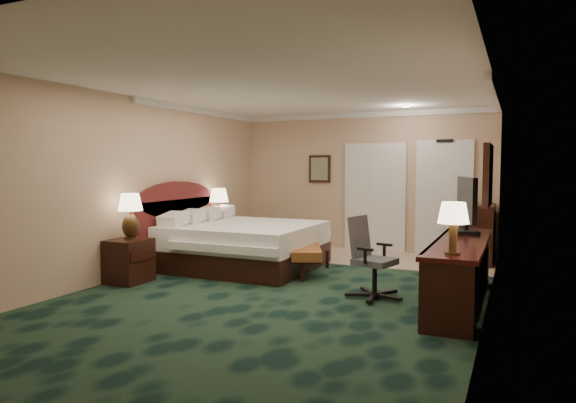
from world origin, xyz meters
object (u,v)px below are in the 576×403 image
at_px(lamp_far, 219,206).
at_px(minibar, 478,234).
at_px(bed_bench, 305,260).
at_px(tv, 466,205).
at_px(nightstand_near, 129,261).
at_px(nightstand_far, 222,239).
at_px(desk, 460,272).
at_px(desk_chair, 375,258).
at_px(bed, 245,245).
at_px(lamp_near, 131,216).

distance_m(lamp_far, minibar, 4.62).
relative_size(bed_bench, tv, 1.33).
bearing_deg(nightstand_near, nightstand_far, 90.38).
bearing_deg(desk, desk_chair, -171.64).
bearing_deg(bed, nightstand_far, 138.07).
bearing_deg(desk_chair, minibar, 86.39).
distance_m(nightstand_near, minibar, 5.72).
xyz_separation_m(lamp_near, tv, (4.41, 1.36, 0.20)).
relative_size(bed_bench, desk_chair, 1.24).
bearing_deg(bed, desk_chair, -23.63).
bearing_deg(nightstand_far, minibar, 13.87).
relative_size(desk, tv, 2.81).
bearing_deg(bed, minibar, 29.73).
height_order(nightstand_far, desk, desk).
xyz_separation_m(desk_chair, minibar, (1.00, 3.05, -0.01)).
xyz_separation_m(bed, nightstand_far, (-0.98, 0.88, -0.07)).
distance_m(bed, lamp_far, 1.41).
bearing_deg(lamp_near, nightstand_far, 90.53).
bearing_deg(bed, lamp_near, -120.80).
xyz_separation_m(tv, minibar, (0.00, 2.22, -0.64)).
bearing_deg(bed_bench, tv, -29.13).
bearing_deg(lamp_far, desk_chair, -28.81).
distance_m(lamp_near, lamp_far, 2.43).
relative_size(bed, nightstand_near, 3.65).
relative_size(lamp_far, desk_chair, 0.65).
relative_size(lamp_near, bed_bench, 0.51).
bearing_deg(minibar, desk, -89.92).
bearing_deg(bed_bench, lamp_far, 133.20).
distance_m(nightstand_far, minibar, 4.57).
distance_m(tv, desk_chair, 1.44).
distance_m(bed_bench, tv, 2.55).
bearing_deg(nightstand_near, tv, 17.59).
bearing_deg(desk_chair, lamp_near, -156.70).
bearing_deg(desk, minibar, 90.08).
relative_size(bed_bench, desk, 0.47).
relative_size(tv, minibar, 0.95).
relative_size(bed_bench, minibar, 1.27).
bearing_deg(desk_chair, nightstand_far, 164.89).
xyz_separation_m(nightstand_near, nightstand_far, (-0.02, 2.53, -0.02)).
xyz_separation_m(lamp_far, tv, (4.46, -1.07, 0.23)).
distance_m(bed, bed_bench, 1.11).
distance_m(lamp_near, desk, 4.50).
distance_m(lamp_far, tv, 4.59).
xyz_separation_m(nightstand_near, desk_chair, (3.42, 0.57, 0.20)).
distance_m(nightstand_far, tv, 4.66).
distance_m(nightstand_far, desk, 4.80).
relative_size(nightstand_far, tv, 0.61).
bearing_deg(bed, tv, -4.09).
xyz_separation_m(nightstand_near, desk, (4.42, 0.72, 0.08)).
bearing_deg(nightstand_near, lamp_near, 82.10).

